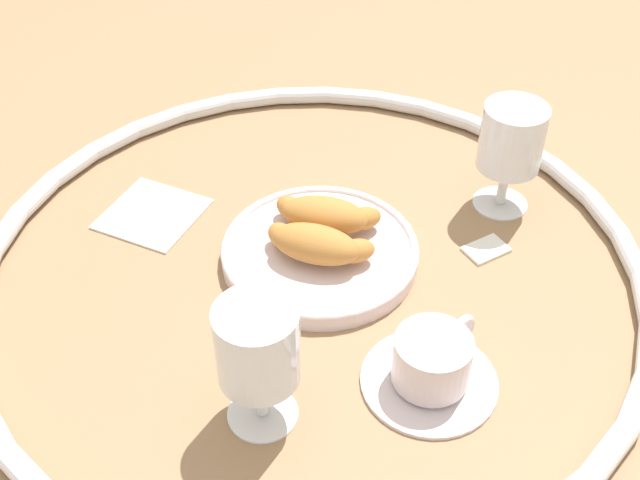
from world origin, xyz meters
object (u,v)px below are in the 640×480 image
object	(u,v)px
croissant_large	(316,246)
juice_glass_right	(511,141)
croissant_small	(325,215)
coffee_cup_near	(432,365)
juice_glass_left	(258,348)
sugar_packet	(486,248)
folded_napkin	(152,213)
pastry_plate	(320,252)

from	to	relation	value
croissant_large	juice_glass_right	xyz separation A→B (m)	(0.22, 0.14, 0.05)
croissant_small	coffee_cup_near	distance (m)	0.23
juice_glass_left	juice_glass_right	bearing A→B (deg)	51.95
sugar_packet	folded_napkin	size ratio (longest dim) A/B	0.45
juice_glass_right	folded_napkin	size ratio (longest dim) A/B	1.27
juice_glass_right	croissant_small	bearing A→B (deg)	-158.64
juice_glass_left	folded_napkin	distance (m)	0.35
pastry_plate	croissant_large	xyz separation A→B (m)	(-0.00, -0.02, 0.03)
croissant_large	juice_glass_right	size ratio (longest dim) A/B	0.95
croissant_large	sugar_packet	xyz separation A→B (m)	(0.20, 0.05, -0.04)
croissant_large	juice_glass_left	size ratio (longest dim) A/B	0.95
folded_napkin	croissant_large	bearing A→B (deg)	-24.38
folded_napkin	croissant_small	bearing A→B (deg)	-10.40
pastry_plate	sugar_packet	world-z (taller)	pastry_plate
croissant_large	sugar_packet	distance (m)	0.21
croissant_large	folded_napkin	bearing A→B (deg)	155.62
juice_glass_left	juice_glass_right	size ratio (longest dim) A/B	1.00
juice_glass_left	sugar_packet	size ratio (longest dim) A/B	2.80
pastry_plate	croissant_small	world-z (taller)	croissant_small
coffee_cup_near	sugar_packet	bearing A→B (deg)	69.20
sugar_packet	folded_napkin	xyz separation A→B (m)	(-0.40, 0.04, -0.00)
croissant_large	croissant_small	distance (m)	0.06
croissant_small	juice_glass_right	world-z (taller)	juice_glass_right
coffee_cup_near	folded_napkin	distance (m)	0.41
coffee_cup_near	sugar_packet	xyz separation A→B (m)	(0.08, 0.20, -0.02)
pastry_plate	coffee_cup_near	world-z (taller)	coffee_cup_near
coffee_cup_near	juice_glass_left	size ratio (longest dim) A/B	0.97
sugar_packet	folded_napkin	world-z (taller)	sugar_packet
folded_napkin	coffee_cup_near	bearing A→B (deg)	-36.46
pastry_plate	juice_glass_left	world-z (taller)	juice_glass_left
pastry_plate	folded_napkin	distance (m)	0.22
pastry_plate	juice_glass_left	size ratio (longest dim) A/B	1.62
juice_glass_right	pastry_plate	bearing A→B (deg)	-152.45
folded_napkin	juice_glass_left	bearing A→B (deg)	-60.00
croissant_small	pastry_plate	bearing A→B (deg)	-98.26
croissant_small	juice_glass_left	bearing A→B (deg)	-100.65
juice_glass_left	folded_napkin	xyz separation A→B (m)	(-0.17, 0.29, -0.09)
coffee_cup_near	sugar_packet	distance (m)	0.21
folded_napkin	sugar_packet	bearing A→B (deg)	-6.24
coffee_cup_near	juice_glass_right	bearing A→B (deg)	70.55
juice_glass_right	sugar_packet	bearing A→B (deg)	-106.35
juice_glass_left	juice_glass_right	distance (m)	0.43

